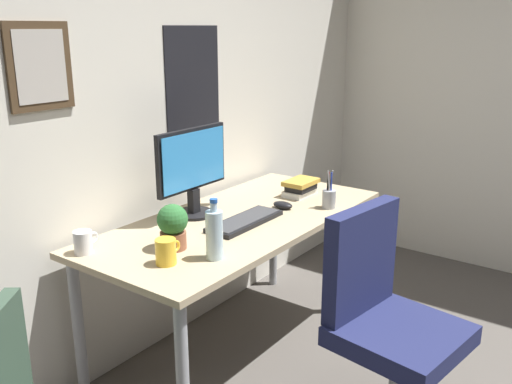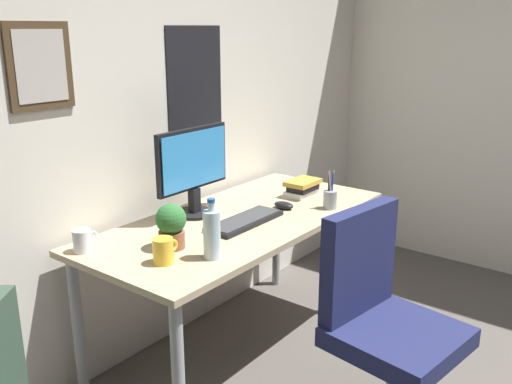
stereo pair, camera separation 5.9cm
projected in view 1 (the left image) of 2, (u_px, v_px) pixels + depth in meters
The scene contains 12 objects.
wall_back at pixel (130, 101), 2.63m from camera, with size 4.40×0.10×2.60m.
desk at pixel (240, 232), 2.75m from camera, with size 1.62×0.74×0.74m.
office_chair at pixel (384, 313), 2.24m from camera, with size 0.57×0.57×0.95m.
monitor at pixel (192, 168), 2.71m from camera, with size 0.46×0.20×0.43m.
keyboard at pixel (245, 221), 2.65m from camera, with size 0.43×0.15×0.03m.
computer_mouse at pixel (283, 205), 2.87m from camera, with size 0.06×0.11×0.04m.
water_bottle at pixel (214, 234), 2.22m from camera, with size 0.07×0.07×0.25m.
coffee_mug_near at pixel (166, 251), 2.19m from camera, with size 0.12×0.08×0.10m.
coffee_mug_far at pixel (84, 242), 2.29m from camera, with size 0.11×0.08×0.10m.
potted_plant at pixel (173, 225), 2.32m from camera, with size 0.13×0.13×0.19m.
pen_cup at pixel (329, 198), 2.87m from camera, with size 0.07×0.07×0.20m.
book_stack_left at pixel (301, 187), 3.09m from camera, with size 0.21×0.13×0.09m.
Camera 1 is at (-1.78, 0.11, 1.63)m, focal length 39.11 mm.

